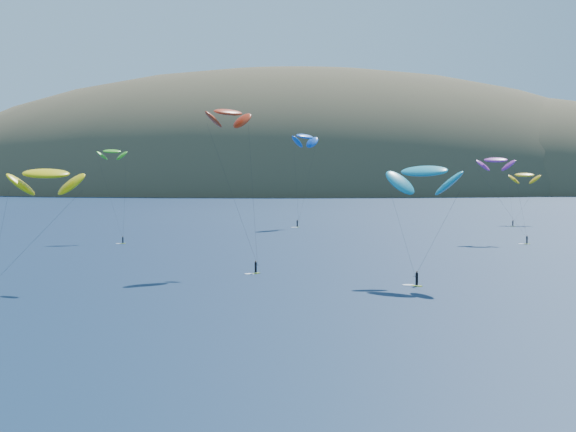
# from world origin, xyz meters

# --- Properties ---
(island) EXTENTS (730.00, 300.00, 210.00)m
(island) POSITION_xyz_m (39.40, 562.36, -10.74)
(island) COLOR #3D3526
(island) RESTS_ON ground
(kitesurfer_2) EXTENTS (11.33, 12.91, 18.67)m
(kitesurfer_2) POSITION_xyz_m (-26.07, 63.47, 15.89)
(kitesurfer_2) COLOR #B2D517
(kitesurfer_2) RESTS_ON ground
(kitesurfer_3) EXTENTS (8.28, 12.00, 22.50)m
(kitesurfer_3) POSITION_xyz_m (-32.40, 138.16, 20.61)
(kitesurfer_3) COLOR #B2D517
(kitesurfer_3) RESTS_ON ground
(kitesurfer_4) EXTENTS (10.43, 11.46, 28.97)m
(kitesurfer_4) POSITION_xyz_m (13.82, 183.23, 25.95)
(kitesurfer_4) COLOR #B2D517
(kitesurfer_4) RESTS_ON ground
(kitesurfer_5) EXTENTS (12.23, 11.02, 19.42)m
(kitesurfer_5) POSITION_xyz_m (27.54, 67.54, 16.24)
(kitesurfer_5) COLOR #B2D517
(kitesurfer_5) RESTS_ON ground
(kitesurfer_6) EXTENTS (10.55, 9.45, 20.91)m
(kitesurfer_6) POSITION_xyz_m (55.81, 133.53, 18.59)
(kitesurfer_6) COLOR #B2D517
(kitesurfer_6) RESTS_ON ground
(kitesurfer_9) EXTENTS (9.88, 11.23, 28.23)m
(kitesurfer_9) POSITION_xyz_m (-1.93, 83.82, 25.81)
(kitesurfer_9) COLOR #B2D517
(kitesurfer_9) RESTS_ON ground
(kitesurfer_11) EXTENTS (11.87, 13.86, 17.29)m
(kitesurfer_11) POSITION_xyz_m (80.29, 191.86, 14.79)
(kitesurfer_11) COLOR #B2D517
(kitesurfer_11) RESTS_ON ground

